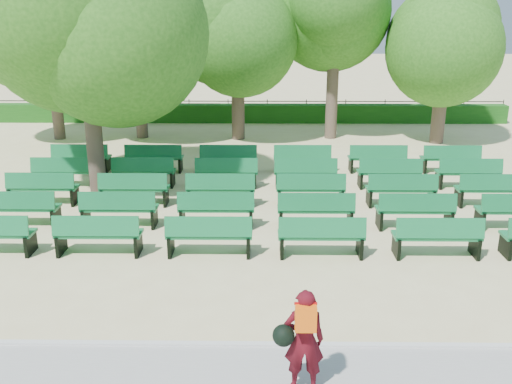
% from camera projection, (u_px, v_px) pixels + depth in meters
% --- Properties ---
extents(ground, '(120.00, 120.00, 0.00)m').
position_uv_depth(ground, '(234.00, 219.00, 15.64)').
color(ground, beige).
extents(curb, '(30.00, 0.12, 0.10)m').
position_uv_depth(curb, '(216.00, 345.00, 9.68)').
color(curb, silver).
rests_on(curb, ground).
extents(hedge, '(26.00, 0.70, 0.90)m').
position_uv_depth(hedge, '(248.00, 113.00, 28.83)').
color(hedge, '#1B5917').
rests_on(hedge, ground).
extents(fence, '(26.00, 0.10, 1.02)m').
position_uv_depth(fence, '(248.00, 121.00, 29.35)').
color(fence, black).
rests_on(fence, ground).
extents(tree_line, '(21.80, 6.80, 7.04)m').
position_uv_depth(tree_line, '(245.00, 139.00, 25.16)').
color(tree_line, '#35741F').
rests_on(tree_line, ground).
extents(bench_array, '(2.01, 0.67, 1.26)m').
position_uv_depth(bench_array, '(266.00, 201.00, 16.75)').
color(bench_array, '#136E3B').
rests_on(bench_array, ground).
extents(tree_among, '(5.48, 5.48, 7.31)m').
position_uv_depth(tree_among, '(85.00, 34.00, 16.08)').
color(tree_among, brown).
rests_on(tree_among, ground).
extents(person, '(0.77, 0.46, 1.63)m').
position_uv_depth(person, '(302.00, 339.00, 8.33)').
color(person, '#470A12').
rests_on(person, ground).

